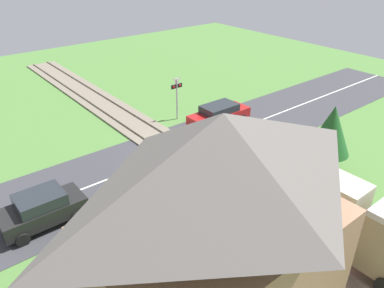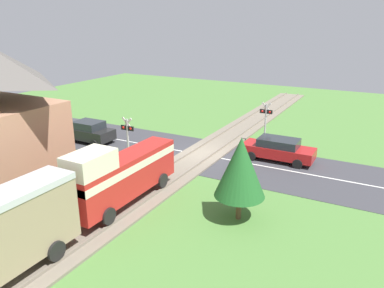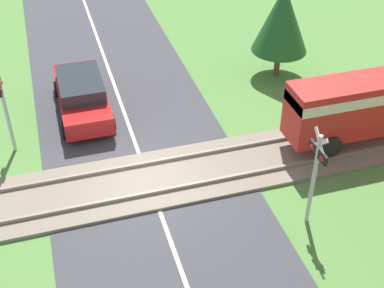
% 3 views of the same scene
% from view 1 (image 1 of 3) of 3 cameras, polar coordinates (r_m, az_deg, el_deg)
% --- Properties ---
extents(ground_plane, '(60.00, 60.00, 0.00)m').
position_cam_1_polar(ground_plane, '(22.76, -2.24, -1.34)').
color(ground_plane, '#4C7A38').
extents(road_surface, '(48.00, 6.40, 0.02)m').
position_cam_1_polar(road_surface, '(22.75, -2.24, -1.31)').
color(road_surface, '#38383D').
rests_on(road_surface, ground_plane).
extents(track_bed, '(2.80, 48.00, 0.24)m').
position_cam_1_polar(track_bed, '(22.72, -2.24, -1.19)').
color(track_bed, '#756B5B').
rests_on(track_bed, ground_plane).
extents(train, '(1.58, 14.22, 3.18)m').
position_cam_1_polar(train, '(15.48, 26.06, -12.50)').
color(train, red).
rests_on(train, track_bed).
extents(car_near_crossing, '(4.52, 1.87, 1.46)m').
position_cam_1_polar(car_near_crossing, '(26.10, 4.15, 4.57)').
color(car_near_crossing, '#A81919').
rests_on(car_near_crossing, ground_plane).
extents(car_far_side, '(3.67, 1.88, 1.59)m').
position_cam_1_polar(car_far_side, '(18.15, -21.89, -9.13)').
color(car_far_side, black).
rests_on(car_far_side, ground_plane).
extents(crossing_signal_west_approach, '(0.90, 0.18, 3.15)m').
position_cam_1_polar(crossing_signal_west_approach, '(26.44, -2.34, 7.85)').
color(crossing_signal_west_approach, '#B7B7B7').
rests_on(crossing_signal_west_approach, ground_plane).
extents(crossing_signal_east_approach, '(0.90, 0.18, 3.15)m').
position_cam_1_polar(crossing_signal_east_approach, '(17.44, -2.33, -3.69)').
color(crossing_signal_east_approach, '#B7B7B7').
rests_on(crossing_signal_east_approach, ground_plane).
extents(station_building, '(7.22, 4.84, 7.91)m').
position_cam_1_polar(station_building, '(10.65, 3.93, -15.51)').
color(station_building, '#AD7A5B').
rests_on(station_building, ground_plane).
extents(pedestrian_by_station, '(0.44, 0.44, 1.79)m').
position_cam_1_polar(pedestrian_by_station, '(14.99, 20.84, -18.18)').
color(pedestrian_by_station, '#333338').
rests_on(pedestrian_by_station, ground_plane).
extents(tree_roadside_hedge, '(2.27, 2.27, 3.87)m').
position_cam_1_polar(tree_roadside_hedge, '(21.19, 20.45, 2.02)').
color(tree_roadside_hedge, brown).
rests_on(tree_roadside_hedge, ground_plane).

